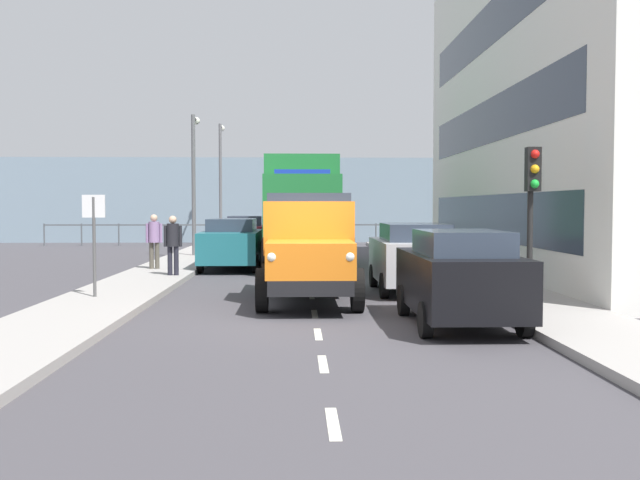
{
  "coord_description": "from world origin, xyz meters",
  "views": [
    {
      "loc": [
        0.36,
        13.92,
        2.16
      ],
      "look_at": [
        -0.41,
        -10.05,
        1.03
      ],
      "focal_mm": 40.95,
      "sensor_mm": 36.0,
      "label": 1
    }
  ],
  "objects": [
    {
      "name": "ground_plane",
      "position": [
        0.0,
        -7.72,
        0.0
      ],
      "size": [
        80.0,
        80.0,
        0.0
      ],
      "primitive_type": "plane",
      "color": "#423F44"
    },
    {
      "name": "sidewalk_left",
      "position": [
        -4.59,
        -7.72,
        0.07
      ],
      "size": [
        2.15,
        37.55,
        0.15
      ],
      "primitive_type": "cube",
      "color": "#9E9993",
      "rests_on": "ground_plane"
    },
    {
      "name": "sidewalk_right",
      "position": [
        4.59,
        -7.72,
        0.07
      ],
      "size": [
        2.15,
        37.55,
        0.15
      ],
      "primitive_type": "cube",
      "color": "#9E9993",
      "rests_on": "ground_plane"
    },
    {
      "name": "road_centreline_markings",
      "position": [
        0.0,
        -7.42,
        0.0
      ],
      "size": [
        0.12,
        33.99,
        0.01
      ],
      "color": "silver",
      "rests_on": "ground_plane"
    },
    {
      "name": "building_terrace",
      "position": [
        -9.21,
        -8.95,
        5.53
      ],
      "size": [
        7.14,
        18.36,
        11.06
      ],
      "color": "silver",
      "rests_on": "ground_plane"
    },
    {
      "name": "sea_horizon",
      "position": [
        0.0,
        -29.49,
        2.5
      ],
      "size": [
        80.0,
        0.8,
        5.0
      ],
      "primitive_type": "cube",
      "color": "gray",
      "rests_on": "ground_plane"
    },
    {
      "name": "seawall_railing",
      "position": [
        -0.0,
        -25.89,
        0.92
      ],
      "size": [
        28.08,
        0.08,
        1.2
      ],
      "color": "#4C5156",
      "rests_on": "ground_plane"
    },
    {
      "name": "truck_vintage_orange",
      "position": [
        0.09,
        -2.07,
        1.18
      ],
      "size": [
        2.17,
        5.64,
        2.43
      ],
      "color": "black",
      "rests_on": "ground_plane"
    },
    {
      "name": "lorry_cargo_green",
      "position": [
        0.18,
        -11.94,
        2.08
      ],
      "size": [
        2.58,
        8.2,
        3.87
      ],
      "color": "#1E7033",
      "rests_on": "ground_plane"
    },
    {
      "name": "car_black_kerbside_near",
      "position": [
        -2.56,
        0.99,
        0.89
      ],
      "size": [
        1.81,
        3.96,
        1.72
      ],
      "color": "black",
      "rests_on": "ground_plane"
    },
    {
      "name": "car_silver_kerbside_1",
      "position": [
        -2.56,
        -4.12,
        0.89
      ],
      "size": [
        1.92,
        3.86,
        1.72
      ],
      "color": "#B7BABF",
      "rests_on": "ground_plane"
    },
    {
      "name": "car_teal_oppositeside_0",
      "position": [
        2.56,
        -10.85,
        0.9
      ],
      "size": [
        1.95,
        4.48,
        1.72
      ],
      "color": "#1E6670",
      "rests_on": "ground_plane"
    },
    {
      "name": "car_maroon_oppositeside_1",
      "position": [
        2.56,
        -17.77,
        0.89
      ],
      "size": [
        1.84,
        4.03,
        1.72
      ],
      "color": "maroon",
      "rests_on": "ground_plane"
    },
    {
      "name": "pedestrian_in_dark_coat",
      "position": [
        3.93,
        -7.22,
        1.16
      ],
      "size": [
        0.53,
        0.34,
        1.72
      ],
      "color": "black",
      "rests_on": "sidewalk_right"
    },
    {
      "name": "pedestrian_couple_a",
      "position": [
        4.9,
        -9.44,
        1.17
      ],
      "size": [
        0.53,
        0.34,
        1.73
      ],
      "color": "#4C473D",
      "rests_on": "sidewalk_right"
    },
    {
      "name": "traffic_light_near",
      "position": [
        -4.46,
        -0.85,
        2.47
      ],
      "size": [
        0.28,
        0.41,
        3.2
      ],
      "color": "black",
      "rests_on": "sidewalk_left"
    },
    {
      "name": "lamp_post_promenade",
      "position": [
        4.53,
        -16.02,
        3.6
      ],
      "size": [
        0.32,
        1.14,
        5.7
      ],
      "color": "#59595B",
      "rests_on": "sidewalk_right"
    },
    {
      "name": "lamp_post_far",
      "position": [
        4.44,
        -25.66,
        3.97
      ],
      "size": [
        0.32,
        1.14,
        6.41
      ],
      "color": "#59595B",
      "rests_on": "sidewalk_right"
    },
    {
      "name": "street_sign",
      "position": [
        4.82,
        -2.27,
        1.68
      ],
      "size": [
        0.5,
        0.07,
        2.25
      ],
      "color": "#4C4C4C",
      "rests_on": "sidewalk_right"
    }
  ]
}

